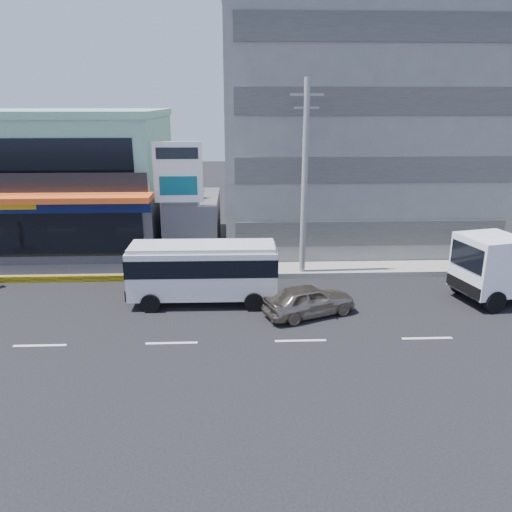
{
  "coord_description": "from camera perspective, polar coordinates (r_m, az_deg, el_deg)",
  "views": [
    {
      "loc": [
        2.55,
        -17.44,
        8.95
      ],
      "look_at": [
        3.43,
        4.09,
        2.2
      ],
      "focal_mm": 35.0,
      "sensor_mm": 36.0,
      "label": 1
    }
  ],
  "objects": [
    {
      "name": "concrete_building",
      "position": [
        33.34,
        10.9,
        13.74
      ],
      "size": [
        16.0,
        12.0,
        14.0
      ],
      "primitive_type": "cube",
      "color": "gray",
      "rests_on": "ground"
    },
    {
      "name": "utility_pole_near",
      "position": [
        25.36,
        5.57,
        8.7
      ],
      "size": [
        1.6,
        0.3,
        10.0
      ],
      "color": "#999993",
      "rests_on": "ground"
    },
    {
      "name": "satellite_dish",
      "position": [
        29.05,
        -7.38,
        6.59
      ],
      "size": [
        1.5,
        1.5,
        0.15
      ],
      "primitive_type": "cylinder",
      "color": "slate",
      "rests_on": "gap_structure"
    },
    {
      "name": "sedan",
      "position": [
        21.75,
        6.09,
        -5.02
      ],
      "size": [
        4.37,
        3.01,
        1.38
      ],
      "primitive_type": "imported",
      "rotation": [
        0.0,
        0.0,
        1.95
      ],
      "color": "tan",
      "rests_on": "ground"
    },
    {
      "name": "ground",
      "position": [
        19.76,
        -9.63,
        -9.79
      ],
      "size": [
        120.0,
        120.0,
        0.0
      ],
      "primitive_type": "plane",
      "color": "black",
      "rests_on": "ground"
    },
    {
      "name": "minibus",
      "position": [
        22.72,
        -6.07,
        -1.39
      ],
      "size": [
        6.7,
        2.39,
        2.8
      ],
      "color": "silver",
      "rests_on": "ground"
    },
    {
      "name": "shop_building",
      "position": [
        33.48,
        -20.87,
        7.76
      ],
      "size": [
        12.4,
        11.7,
        8.0
      ],
      "color": "#454449",
      "rests_on": "ground"
    },
    {
      "name": "billboard",
      "position": [
        27.11,
        -8.87,
        8.66
      ],
      "size": [
        2.6,
        0.18,
        6.9
      ],
      "color": "gray",
      "rests_on": "ground"
    },
    {
      "name": "gap_structure",
      "position": [
        30.41,
        -7.09,
        3.57
      ],
      "size": [
        3.0,
        6.0,
        3.5
      ],
      "primitive_type": "cube",
      "color": "#454449",
      "rests_on": "ground"
    },
    {
      "name": "sidewalk",
      "position": [
        28.44,
        2.72,
        -0.65
      ],
      "size": [
        70.0,
        5.0,
        0.3
      ],
      "primitive_type": "cube",
      "color": "gray",
      "rests_on": "ground"
    }
  ]
}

